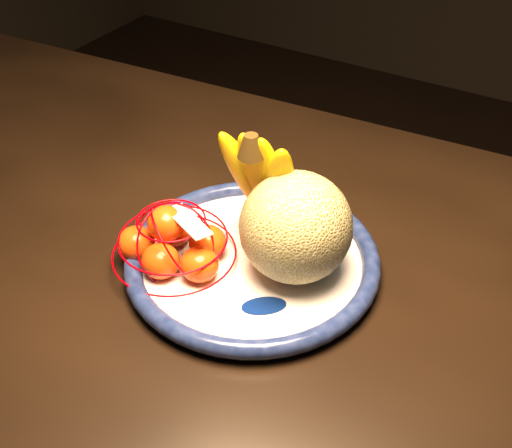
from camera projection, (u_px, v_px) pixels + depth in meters
The scene contains 6 objects.
dining_table at pixel (110, 266), 1.02m from camera, with size 1.64×1.05×0.79m.
fruit_bowl at pixel (252, 260), 0.88m from camera, with size 0.35×0.35×0.03m.
cantaloupe at pixel (296, 227), 0.82m from camera, with size 0.15×0.15×0.15m, color olive.
banana_bunch at pixel (265, 178), 0.85m from camera, with size 0.14×0.13×0.20m.
mandarin_bag at pixel (174, 244), 0.86m from camera, with size 0.18×0.18×0.11m.
price_tag at pixel (189, 222), 0.83m from camera, with size 0.07×0.03×0.00m, color white.
Camera 1 is at (0.48, -0.62, 1.40)m, focal length 45.00 mm.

